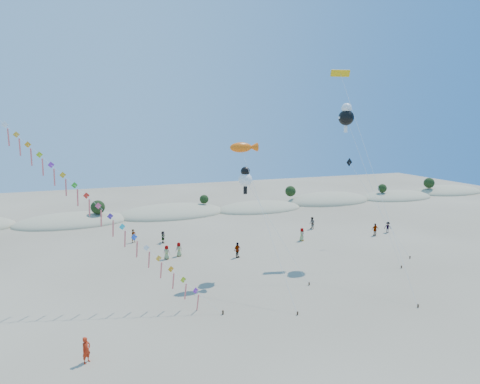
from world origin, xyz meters
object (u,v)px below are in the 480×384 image
fish_kite (244,148)px  flyer_foreground (86,350)px  kite_train (70,183)px  parafoil_kite (341,77)px

fish_kite → flyer_foreground: bearing=-143.0°
kite_train → flyer_foreground: kite_train is taller
parafoil_kite → kite_train: bearing=-171.1°
fish_kite → parafoil_kite: bearing=15.1°
kite_train → flyer_foreground: (0.79, -10.64, -9.70)m
parafoil_kite → flyer_foreground: size_ratio=12.26×
kite_train → parafoil_kite: 32.06m
fish_kite → parafoil_kite: (13.65, 3.68, 7.80)m
kite_train → flyer_foreground: 14.42m
kite_train → flyer_foreground: size_ratio=12.04×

